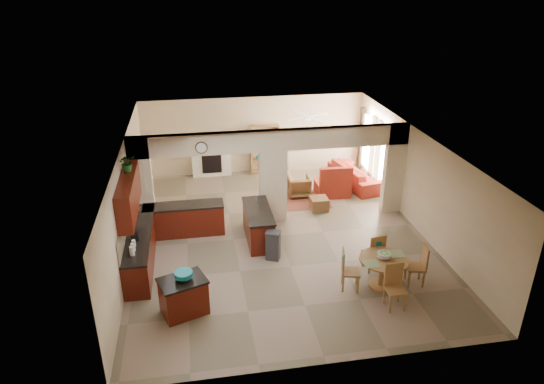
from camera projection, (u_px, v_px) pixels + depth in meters
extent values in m
plane|color=#85715C|center=(279.00, 236.00, 13.69)|extent=(10.00, 10.00, 0.00)
plane|color=white|center=(280.00, 141.00, 12.53)|extent=(10.00, 10.00, 0.00)
plane|color=beige|center=(254.00, 135.00, 17.60)|extent=(8.00, 0.00, 8.00)
plane|color=beige|center=(330.00, 304.00, 8.62)|extent=(8.00, 0.00, 8.00)
plane|color=beige|center=(127.00, 201.00, 12.49)|extent=(0.00, 10.00, 10.00)
plane|color=beige|center=(418.00, 181.00, 13.72)|extent=(0.00, 10.00, 10.00)
cube|color=beige|center=(142.00, 185.00, 13.44)|extent=(0.60, 0.25, 2.80)
cube|color=beige|center=(273.00, 186.00, 14.13)|extent=(0.80, 0.25, 2.20)
cube|color=beige|center=(394.00, 169.00, 14.57)|extent=(0.60, 0.25, 2.80)
cube|color=beige|center=(273.00, 140.00, 13.55)|extent=(8.00, 0.25, 0.60)
cube|color=#421007|center=(141.00, 248.00, 12.22)|extent=(0.60, 3.20, 0.86)
cube|color=black|center=(139.00, 233.00, 12.03)|extent=(0.62, 3.22, 0.05)
cube|color=tan|center=(126.00, 222.00, 11.86)|extent=(0.02, 3.20, 0.55)
cube|color=#421007|center=(185.00, 220.00, 13.62)|extent=(2.20, 0.60, 0.86)
cube|color=black|center=(183.00, 206.00, 13.43)|extent=(2.22, 0.62, 0.05)
cube|color=#421007|center=(129.00, 195.00, 11.59)|extent=(0.35, 2.40, 0.90)
cube|color=#421007|center=(258.00, 226.00, 13.33)|extent=(0.65, 1.80, 0.86)
cube|color=black|center=(258.00, 211.00, 13.14)|extent=(0.70, 1.85, 0.05)
cube|color=silver|center=(263.00, 241.00, 12.57)|extent=(0.58, 0.04, 0.70)
cylinder|color=#452D17|center=(201.00, 148.00, 13.13)|extent=(0.34, 0.03, 0.34)
cube|color=brown|center=(303.00, 201.00, 15.75)|extent=(1.60, 1.30, 0.01)
cube|color=white|center=(212.00, 161.00, 17.56)|extent=(1.40, 0.28, 1.10)
cube|color=black|center=(212.00, 164.00, 17.45)|extent=(0.70, 0.04, 0.70)
cube|color=white|center=(211.00, 146.00, 17.29)|extent=(1.60, 0.35, 0.10)
cube|color=brown|center=(265.00, 149.00, 17.70)|extent=(1.00, 0.32, 1.80)
cube|color=white|center=(385.00, 159.00, 15.87)|extent=(0.02, 0.90, 1.90)
cube|color=white|center=(368.00, 143.00, 17.39)|extent=(0.02, 0.90, 1.90)
cube|color=white|center=(376.00, 155.00, 16.69)|extent=(0.02, 0.70, 2.10)
cube|color=#3E1A18|center=(391.00, 166.00, 15.32)|extent=(0.10, 0.28, 2.30)
cube|color=#3E1A18|center=(378.00, 153.00, 16.40)|extent=(0.10, 0.28, 2.30)
cube|color=#3E1A18|center=(372.00, 149.00, 16.85)|extent=(0.10, 0.28, 2.30)
cube|color=#3E1A18|center=(361.00, 138.00, 17.92)|extent=(0.10, 0.28, 2.30)
cylinder|color=white|center=(308.00, 117.00, 15.55)|extent=(1.00, 1.00, 0.10)
cube|color=#421007|center=(184.00, 297.00, 10.43)|extent=(1.09, 0.92, 0.80)
cube|color=black|center=(182.00, 281.00, 10.25)|extent=(1.15, 0.98, 0.05)
cylinder|color=teal|center=(184.00, 276.00, 10.23)|extent=(0.39, 0.39, 0.18)
cube|color=#2D2D30|center=(273.00, 246.00, 12.45)|extent=(0.43, 0.40, 0.73)
cylinder|color=brown|center=(384.00, 259.00, 11.15)|extent=(1.13, 1.13, 0.04)
cylinder|color=brown|center=(382.00, 273.00, 11.30)|extent=(0.16, 0.16, 0.73)
cylinder|color=brown|center=(381.00, 285.00, 11.45)|extent=(0.58, 0.58, 0.06)
cylinder|color=#63C029|center=(384.00, 255.00, 11.12)|extent=(0.31, 0.31, 0.16)
imported|color=maroon|center=(356.00, 175.00, 16.86)|extent=(2.59, 1.44, 0.72)
cube|color=maroon|center=(332.00, 188.00, 16.18)|extent=(1.10, 0.91, 0.43)
imported|color=maroon|center=(299.00, 186.00, 16.04)|extent=(0.72, 0.74, 0.66)
cube|color=maroon|center=(319.00, 204.00, 15.14)|extent=(0.54, 0.54, 0.39)
imported|color=#144A13|center=(127.00, 163.00, 11.71)|extent=(0.50, 0.47, 0.44)
cube|color=brown|center=(373.00, 253.00, 11.98)|extent=(0.48, 0.48, 0.05)
cube|color=brown|center=(375.00, 256.00, 12.27)|extent=(0.04, 0.04, 0.44)
cube|color=brown|center=(363.00, 259.00, 12.18)|extent=(0.04, 0.04, 0.44)
cube|color=brown|center=(382.00, 263.00, 11.98)|extent=(0.04, 0.04, 0.44)
cube|color=brown|center=(369.00, 266.00, 11.88)|extent=(0.04, 0.04, 0.44)
cube|color=brown|center=(378.00, 246.00, 11.69)|extent=(0.42, 0.10, 0.55)
cube|color=teal|center=(379.00, 244.00, 11.64)|extent=(0.14, 0.03, 0.14)
cube|color=brown|center=(415.00, 267.00, 11.40)|extent=(0.49, 0.49, 0.05)
cube|color=brown|center=(405.00, 271.00, 11.65)|extent=(0.04, 0.04, 0.44)
cube|color=brown|center=(409.00, 280.00, 11.34)|extent=(0.04, 0.04, 0.44)
cube|color=brown|center=(419.00, 271.00, 11.65)|extent=(0.04, 0.04, 0.44)
cube|color=brown|center=(423.00, 280.00, 11.34)|extent=(0.04, 0.04, 0.44)
cube|color=brown|center=(425.00, 256.00, 11.28)|extent=(0.11, 0.42, 0.55)
cube|color=teal|center=(427.00, 254.00, 11.25)|extent=(0.03, 0.14, 0.14)
cube|color=brown|center=(396.00, 290.00, 10.58)|extent=(0.42, 0.42, 0.05)
cube|color=brown|center=(390.00, 304.00, 10.49)|extent=(0.04, 0.04, 0.44)
cube|color=brown|center=(405.00, 303.00, 10.54)|extent=(0.04, 0.04, 0.44)
cube|color=brown|center=(384.00, 295.00, 10.80)|extent=(0.04, 0.04, 0.44)
cube|color=brown|center=(399.00, 293.00, 10.85)|extent=(0.04, 0.04, 0.44)
cube|color=brown|center=(394.00, 274.00, 10.62)|extent=(0.42, 0.04, 0.55)
cube|color=teal|center=(393.00, 270.00, 10.62)|extent=(0.14, 0.01, 0.14)
cube|color=brown|center=(351.00, 272.00, 11.22)|extent=(0.51, 0.51, 0.05)
cube|color=brown|center=(358.00, 285.00, 11.15)|extent=(0.04, 0.04, 0.44)
cube|color=brown|center=(357.00, 276.00, 11.46)|extent=(0.04, 0.04, 0.44)
cube|color=brown|center=(343.00, 284.00, 11.18)|extent=(0.04, 0.04, 0.44)
cube|color=brown|center=(342.00, 276.00, 11.49)|extent=(0.04, 0.04, 0.44)
cube|color=brown|center=(343.00, 260.00, 11.12)|extent=(0.14, 0.42, 0.55)
cube|color=teal|center=(342.00, 258.00, 11.09)|extent=(0.05, 0.14, 0.14)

